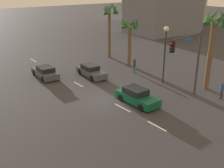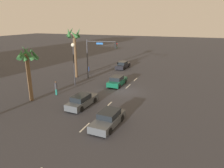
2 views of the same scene
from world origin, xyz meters
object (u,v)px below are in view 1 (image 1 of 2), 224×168
object	(u,v)px
car_1	(137,96)
pedestrian_1	(222,90)
pedestrian_0	(134,65)
car_3	(45,72)
palm_tree_2	(110,17)
palm_tree_1	(214,34)
building_1	(163,4)
streetlamp	(165,44)
traffic_signal	(190,55)
car_2	(91,71)
palm_tree_0	(130,30)

from	to	relation	value
car_1	pedestrian_1	bearing A→B (deg)	59.09
car_1	pedestrian_0	bearing A→B (deg)	139.16
car_3	palm_tree_2	xyz separation A→B (m)	(-2.58, 11.69, 5.36)
palm_tree_1	building_1	distance (m)	34.79
streetlamp	pedestrian_0	xyz separation A→B (m)	(-4.71, -0.04, -3.41)
car_3	streetlamp	distance (m)	14.27
car_3	traffic_signal	xyz separation A→B (m)	(14.31, 7.90, 3.74)
car_1	car_2	distance (m)	9.07
car_1	palm_tree_2	distance (m)	17.60
palm_tree_2	car_1	bearing A→B (deg)	-28.98
car_3	palm_tree_0	bearing A→B (deg)	77.76
traffic_signal	streetlamp	world-z (taller)	traffic_signal
pedestrian_0	traffic_signal	bearing A→B (deg)	-10.14
car_1	building_1	bearing A→B (deg)	128.90
car_3	palm_tree_0	size ratio (longest dim) A/B	0.67
car_2	traffic_signal	size ratio (longest dim) A/B	0.73
traffic_signal	palm_tree_1	world-z (taller)	palm_tree_1
car_2	palm_tree_0	bearing A→B (deg)	95.78
building_1	pedestrian_1	bearing A→B (deg)	-34.88
pedestrian_0	pedestrian_1	bearing A→B (deg)	5.77
car_2	streetlamp	bearing A→B (deg)	36.74
streetlamp	pedestrian_1	distance (m)	7.44
pedestrian_1	traffic_signal	bearing A→B (deg)	-126.38
building_1	pedestrian_0	bearing A→B (deg)	-49.94
car_2	palm_tree_2	size ratio (longest dim) A/B	0.58
streetlamp	palm_tree_2	bearing A→B (deg)	170.38
pedestrian_1	palm_tree_1	xyz separation A→B (m)	(-2.39, 1.22, 4.91)
car_1	car_3	distance (m)	12.61
car_2	traffic_signal	bearing A→B (deg)	16.91
streetlamp	palm_tree_0	bearing A→B (deg)	168.60
car_2	pedestrian_0	xyz separation A→B (m)	(2.11, 5.05, 0.34)
car_2	streetlamp	size ratio (longest dim) A/B	0.75
car_2	palm_tree_1	distance (m)	14.13
car_1	palm_tree_0	distance (m)	12.97
pedestrian_1	palm_tree_1	bearing A→B (deg)	152.91
car_3	palm_tree_1	bearing A→B (deg)	40.43
pedestrian_0	palm_tree_0	bearing A→B (deg)	150.88
car_1	pedestrian_0	size ratio (longest dim) A/B	2.39
car_1	streetlamp	xyz separation A→B (m)	(-2.21, 6.01, 3.74)
car_3	palm_tree_2	bearing A→B (deg)	102.45
building_1	palm_tree_1	bearing A→B (deg)	-35.80
palm_tree_1	palm_tree_2	bearing A→B (deg)	-179.30
building_1	car_2	bearing A→B (deg)	-57.90
pedestrian_0	palm_tree_2	distance (m)	9.47
car_3	palm_tree_0	distance (m)	12.11
palm_tree_0	streetlamp	bearing A→B (deg)	-11.40
car_2	pedestrian_0	bearing A→B (deg)	67.38
pedestrian_1	palm_tree_1	size ratio (longest dim) A/B	0.20
pedestrian_0	palm_tree_1	bearing A→B (deg)	14.99
car_2	palm_tree_1	xyz separation A→B (m)	(10.89, 7.40, 5.14)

